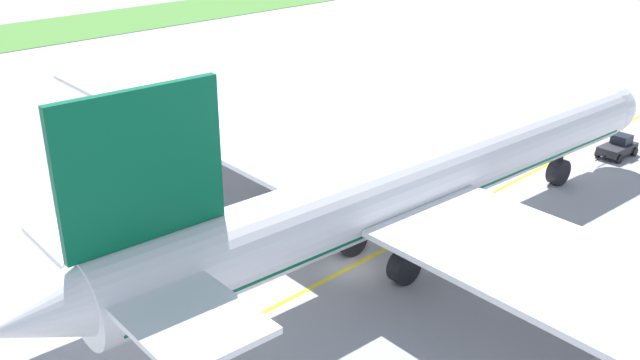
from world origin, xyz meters
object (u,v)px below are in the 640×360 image
pushback_tug (618,147)px  service_truck_catering_van (161,115)px  ground_crew_wingwalker_starboard (460,205)px  airliner_foreground (409,185)px

pushback_tug → service_truck_catering_van: bearing=125.3°
ground_crew_wingwalker_starboard → service_truck_catering_van: service_truck_catering_van is taller
service_truck_catering_van → ground_crew_wingwalker_starboard: bearing=-81.9°
pushback_tug → ground_crew_wingwalker_starboard: 22.96m
pushback_tug → ground_crew_wingwalker_starboard: size_ratio=3.87×
airliner_foreground → pushback_tug: size_ratio=15.54×
airliner_foreground → pushback_tug: (30.95, -2.25, -4.59)m
pushback_tug → ground_crew_wingwalker_starboard: (-22.74, 3.18, -0.01)m
airliner_foreground → ground_crew_wingwalker_starboard: 9.45m
pushback_tug → service_truck_catering_van: 48.33m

